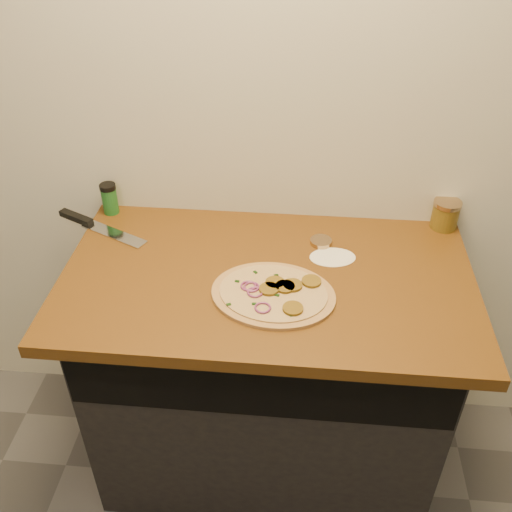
# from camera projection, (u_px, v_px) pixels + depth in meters

# --- Properties ---
(cabinet) EXTENTS (1.10, 0.60, 0.86)m
(cabinet) POSITION_uv_depth(u_px,v_px,m) (266.00, 375.00, 1.96)
(cabinet) COLOR black
(cabinet) RESTS_ON ground
(countertop) EXTENTS (1.20, 0.70, 0.04)m
(countertop) POSITION_uv_depth(u_px,v_px,m) (267.00, 279.00, 1.67)
(countertop) COLOR brown
(countertop) RESTS_ON cabinet
(pizza) EXTENTS (0.38, 0.38, 0.02)m
(pizza) POSITION_uv_depth(u_px,v_px,m) (274.00, 293.00, 1.58)
(pizza) COLOR tan
(pizza) RESTS_ON countertop
(chefs_knife) EXTENTS (0.33, 0.19, 0.02)m
(chefs_knife) POSITION_uv_depth(u_px,v_px,m) (94.00, 225.00, 1.85)
(chefs_knife) COLOR #B7BAC1
(chefs_knife) RESTS_ON countertop
(mason_jar_lid) EXTENTS (0.09, 0.09, 0.01)m
(mason_jar_lid) POSITION_uv_depth(u_px,v_px,m) (321.00, 242.00, 1.78)
(mason_jar_lid) COLOR tan
(mason_jar_lid) RESTS_ON countertop
(salsa_jar) EXTENTS (0.09, 0.09, 0.10)m
(salsa_jar) POSITION_uv_depth(u_px,v_px,m) (445.00, 214.00, 1.83)
(salsa_jar) COLOR #9D2A0F
(salsa_jar) RESTS_ON countertop
(spice_shaker) EXTENTS (0.05, 0.05, 0.11)m
(spice_shaker) POSITION_uv_depth(u_px,v_px,m) (110.00, 199.00, 1.90)
(spice_shaker) COLOR #1E6124
(spice_shaker) RESTS_ON countertop
(flour_spill) EXTENTS (0.16, 0.16, 0.00)m
(flour_spill) POSITION_uv_depth(u_px,v_px,m) (333.00, 257.00, 1.72)
(flour_spill) COLOR silver
(flour_spill) RESTS_ON countertop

